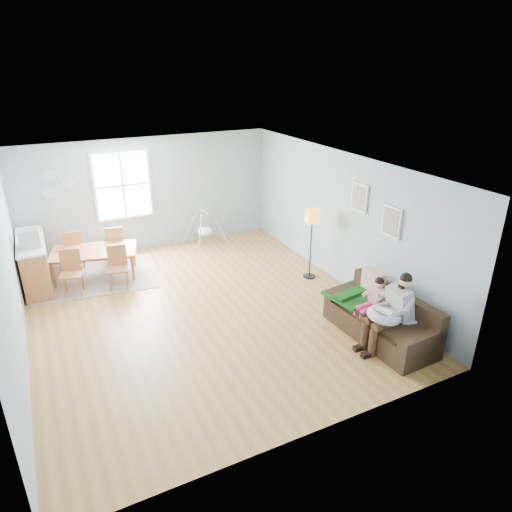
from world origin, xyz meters
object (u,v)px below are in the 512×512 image
floor_lamp (312,222)px  dining_table (96,264)px  chair_nw (73,247)px  monitor (29,238)px  storage_cube (411,329)px  sofa (382,321)px  counter (35,263)px  chair_se (118,264)px  father (392,310)px  chair_sw (71,269)px  toddler (374,297)px  chair_ne (115,242)px  baby_swing (205,231)px

floor_lamp → dining_table: 4.68m
chair_nw → monitor: 1.34m
storage_cube → chair_nw: size_ratio=0.62×
sofa → chair_nw: (-4.28, 5.18, 0.23)m
dining_table → counter: 1.18m
chair_se → counter: bearing=151.5°
father → chair_sw: size_ratio=1.42×
father → storage_cube: size_ratio=2.27×
storage_cube → chair_sw: bearing=137.6°
floor_lamp → storage_cube: floor_lamp is taller
chair_se → monitor: bearing=162.2°
toddler → chair_ne: bearing=124.4°
chair_nw → chair_ne: size_ratio=1.00×
chair_sw → chair_se: size_ratio=1.02×
chair_ne → toddler: bearing=-55.6°
sofa → monitor: monitor is taller
sofa → floor_lamp: 2.67m
floor_lamp → dining_table: bearing=153.5°
toddler → storage_cube: (0.38, -0.55, -0.42)m
monitor → baby_swing: 4.04m
floor_lamp → chair_se: (-3.74, 1.38, -0.76)m
sofa → chair_ne: (-3.42, 5.06, 0.23)m
sofa → monitor: size_ratio=5.38×
storage_cube → chair_sw: (-4.76, 4.35, 0.25)m
storage_cube → chair_sw: chair_sw is taller
father → chair_nw: bearing=127.3°
counter → monitor: (0.01, -0.34, 0.66)m
chair_ne → chair_se: bearing=-98.0°
toddler → baby_swing: (-1.12, 4.97, -0.28)m
sofa → chair_sw: chair_sw is taller
storage_cube → baby_swing: baby_swing is taller
father → toddler: (0.04, 0.47, -0.00)m
chair_ne → monitor: (-1.66, -0.73, 0.66)m
dining_table → baby_swing: 2.81m
dining_table → chair_sw: 0.78m
toddler → storage_cube: size_ratio=1.45×
father → chair_sw: father is taller
sofa → floor_lamp: floor_lamp is taller
floor_lamp → chair_se: size_ratio=1.72×
sofa → chair_sw: size_ratio=2.22×
father → baby_swing: (-1.09, 5.44, -0.28)m
father → counter: bearing=135.1°
dining_table → chair_ne: size_ratio=1.92×
toddler → floor_lamp: size_ratio=0.54×
floor_lamp → storage_cube: size_ratio=2.68×
sofa → baby_swing: (-1.20, 5.16, 0.12)m
sofa → storage_cube: bearing=-50.5°
sofa → floor_lamp: bearing=86.4°
counter → monitor: bearing=-88.2°
dining_table → sofa: bearing=-35.0°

